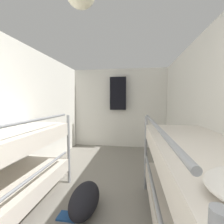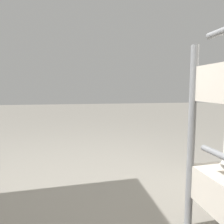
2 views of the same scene
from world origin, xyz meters
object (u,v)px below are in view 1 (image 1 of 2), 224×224
at_px(bunk_stack_right_near, 201,192).
at_px(floor_book, 68,216).
at_px(hanging_coat, 118,94).
at_px(duffel_bag, 85,200).

height_order(bunk_stack_right_near, floor_book, bunk_stack_right_near).
xyz_separation_m(bunk_stack_right_near, floor_book, (-1.26, 0.30, -0.59)).
xyz_separation_m(bunk_stack_right_near, hanging_coat, (-0.97, 2.93, 0.93)).
bearing_deg(duffel_bag, floor_book, -149.66).
relative_size(bunk_stack_right_near, duffel_bag, 3.27).
bearing_deg(hanging_coat, bunk_stack_right_near, -71.64).
bearing_deg(floor_book, duffel_bag, 30.34).
height_order(duffel_bag, hanging_coat, hanging_coat).
height_order(bunk_stack_right_near, hanging_coat, hanging_coat).
distance_m(floor_book, hanging_coat, 3.05).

